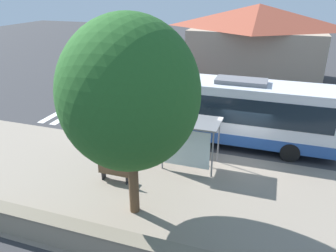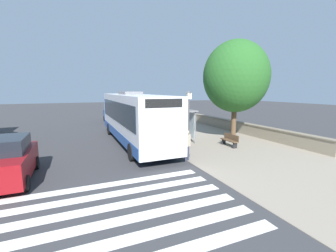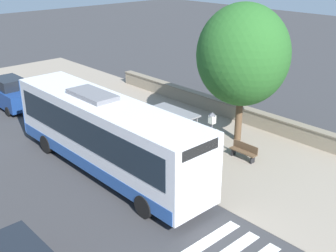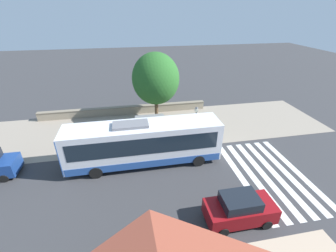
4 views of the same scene
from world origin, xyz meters
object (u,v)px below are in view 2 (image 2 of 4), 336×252
(bench, at_px, (230,140))
(street_lamp_near, at_px, (188,118))
(parked_car_far_lane, at_px, (6,161))
(bus_shelter, at_px, (181,115))
(shade_tree, at_px, (236,77))
(bus, at_px, (133,117))
(parked_car_behind_bus, at_px, (113,114))
(pedestrian, at_px, (187,143))

(bench, bearing_deg, street_lamp_near, 15.81)
(parked_car_far_lane, bearing_deg, bus_shelter, -157.85)
(bench, height_order, shade_tree, shade_tree)
(bus, bearing_deg, parked_car_behind_bus, -92.18)
(parked_car_behind_bus, bearing_deg, bus_shelter, 103.06)
(bus, xyz_separation_m, pedestrian, (-1.63, 5.59, -0.95))
(street_lamp_near, distance_m, parked_car_behind_bus, 17.22)
(bus, bearing_deg, street_lamp_near, 112.02)
(street_lamp_near, xyz_separation_m, parked_car_far_lane, (8.92, 0.18, -1.40))
(pedestrian, xyz_separation_m, parked_car_far_lane, (8.53, -0.42, -0.09))
(parked_car_far_lane, bearing_deg, street_lamp_near, -178.84)
(pedestrian, relative_size, shade_tree, 0.23)
(parked_car_behind_bus, bearing_deg, shade_tree, 116.79)
(street_lamp_near, bearing_deg, shade_tree, -152.96)
(bench, relative_size, parked_car_far_lane, 0.37)
(bus, xyz_separation_m, street_lamp_near, (-2.02, 4.99, 0.36))
(bus, height_order, bus_shelter, bus)
(bus, relative_size, bench, 7.98)
(bench, bearing_deg, bus, -33.16)
(pedestrian, bearing_deg, bus_shelter, -111.79)
(bus, xyz_separation_m, shade_tree, (-7.65, 2.12, 3.00))
(bench, relative_size, parked_car_behind_bus, 0.36)
(bus_shelter, distance_m, street_lamp_near, 4.32)
(street_lamp_near, height_order, shade_tree, shade_tree)
(street_lamp_near, bearing_deg, bus_shelter, -109.93)
(shade_tree, height_order, parked_car_far_lane, shade_tree)
(parked_car_behind_bus, distance_m, parked_car_far_lane, 18.78)
(bus, height_order, pedestrian, bus)
(bus, height_order, parked_car_behind_bus, bus)
(pedestrian, bearing_deg, parked_car_far_lane, -2.82)
(pedestrian, height_order, parked_car_far_lane, parked_car_far_lane)
(street_lamp_near, height_order, parked_car_far_lane, street_lamp_near)
(bus_shelter, relative_size, parked_car_behind_bus, 0.64)
(pedestrian, bearing_deg, bench, -158.36)
(bench, bearing_deg, parked_car_behind_bus, -71.08)
(bus, bearing_deg, shade_tree, 164.49)
(pedestrian, distance_m, bench, 4.68)
(street_lamp_near, bearing_deg, pedestrian, 56.93)
(pedestrian, height_order, parked_car_behind_bus, parked_car_behind_bus)
(bus, bearing_deg, parked_car_far_lane, 36.85)
(bus_shelter, bearing_deg, bench, 129.87)
(shade_tree, bearing_deg, parked_car_behind_bus, -63.21)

